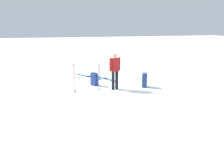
# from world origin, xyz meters

# --- Properties ---
(ground_plane) EXTENTS (80.00, 80.00, 0.00)m
(ground_plane) POSITION_xyz_m (0.00, 0.00, 0.00)
(ground_plane) COLOR white
(skier_standing) EXTENTS (0.32, 0.55, 1.70)m
(skier_standing) POSITION_xyz_m (-0.12, -0.11, 0.95)
(skier_standing) COLOR black
(skier_standing) RESTS_ON ground_plane
(ski_pair_near) EXTENTS (1.63, 1.35, 0.05)m
(ski_pair_near) POSITION_xyz_m (2.33, 0.83, 0.01)
(ski_pair_near) COLOR #1F5DA3
(ski_pair_near) RESTS_ON ground_plane
(ski_pair_far) EXTENTS (1.68, 1.16, 0.05)m
(ski_pair_far) POSITION_xyz_m (1.67, -0.03, 0.01)
(ski_pair_far) COLOR #2159A4
(ski_pair_far) RESTS_ON ground_plane
(backpack_large_dark) EXTENTS (0.39, 0.35, 0.68)m
(backpack_large_dark) POSITION_xyz_m (-0.12, -1.56, 0.33)
(backpack_large_dark) COLOR navy
(backpack_large_dark) RESTS_ON ground_plane
(backpack_bright) EXTENTS (0.39, 0.36, 0.64)m
(backpack_bright) POSITION_xyz_m (0.67, 0.73, 0.32)
(backpack_bright) COLOR navy
(backpack_bright) RESTS_ON ground_plane
(ski_poles_planted_near) EXTENTS (0.21, 0.11, 1.26)m
(ski_poles_planted_near) POSITION_xyz_m (-0.18, 1.71, 0.70)
(ski_poles_planted_near) COLOR maroon
(ski_poles_planted_near) RESTS_ON ground_plane
(ski_poles_planted_far) EXTENTS (0.19, 0.11, 1.25)m
(ski_poles_planted_far) POSITION_xyz_m (-0.17, 0.63, 0.70)
(ski_poles_planted_far) COLOR black
(ski_poles_planted_far) RESTS_ON ground_plane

